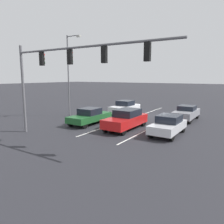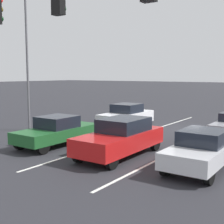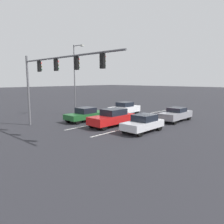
# 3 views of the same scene
# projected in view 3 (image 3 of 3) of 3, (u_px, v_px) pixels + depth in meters

# --- Properties ---
(ground_plane) EXTENTS (240.00, 240.00, 0.00)m
(ground_plane) POSITION_uv_depth(u_px,v_px,m) (154.00, 116.00, 26.73)
(ground_plane) COLOR #28282D
(lane_stripe_left_divider) EXTENTS (0.12, 17.84, 0.01)m
(lane_stripe_left_divider) POSITION_uv_depth(u_px,v_px,m) (153.00, 121.00, 23.44)
(lane_stripe_left_divider) COLOR silver
(lane_stripe_left_divider) RESTS_ON ground_plane
(lane_stripe_center_divider) EXTENTS (0.12, 17.84, 0.01)m
(lane_stripe_center_divider) POSITION_uv_depth(u_px,v_px,m) (128.00, 118.00, 25.82)
(lane_stripe_center_divider) COLOR silver
(lane_stripe_center_divider) RESTS_ON ground_plane
(car_red_midlane_front) EXTENTS (1.90, 4.78, 1.66)m
(car_red_midlane_front) POSITION_uv_depth(u_px,v_px,m) (112.00, 117.00, 21.05)
(car_red_midlane_front) COLOR red
(car_red_midlane_front) RESTS_ON ground_plane
(car_silver_leftlane_front) EXTENTS (1.80, 4.06, 1.49)m
(car_silver_leftlane_front) POSITION_uv_depth(u_px,v_px,m) (143.00, 123.00, 18.66)
(car_silver_leftlane_front) COLOR silver
(car_silver_leftlane_front) RESTS_ON ground_plane
(car_darkgreen_rightlane_front) EXTENTS (1.84, 4.66, 1.49)m
(car_darkgreen_rightlane_front) POSITION_uv_depth(u_px,v_px,m) (86.00, 114.00, 23.59)
(car_darkgreen_rightlane_front) COLOR #1E5928
(car_darkgreen_rightlane_front) RESTS_ON ground_plane
(car_white_rightlane_second) EXTENTS (1.81, 4.40, 1.65)m
(car_white_rightlane_second) POSITION_uv_depth(u_px,v_px,m) (124.00, 108.00, 27.73)
(car_white_rightlane_second) COLOR silver
(car_white_rightlane_second) RESTS_ON ground_plane
(car_gray_leftlane_second) EXTENTS (1.77, 4.46, 1.48)m
(car_gray_leftlane_second) POSITION_uv_depth(u_px,v_px,m) (176.00, 114.00, 23.51)
(car_gray_leftlane_second) COLOR gray
(car_gray_leftlane_second) RESTS_ON ground_plane
(traffic_signal_gantry) EXTENTS (12.41, 0.37, 6.70)m
(traffic_signal_gantry) POSITION_uv_depth(u_px,v_px,m) (52.00, 72.00, 18.01)
(traffic_signal_gantry) COLOR slate
(traffic_signal_gantry) RESTS_ON ground_plane
(street_lamp_right_shoulder) EXTENTS (1.89, 0.24, 8.71)m
(street_lamp_right_shoulder) POSITION_uv_depth(u_px,v_px,m) (75.00, 75.00, 27.34)
(street_lamp_right_shoulder) COLOR slate
(street_lamp_right_shoulder) RESTS_ON ground_plane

